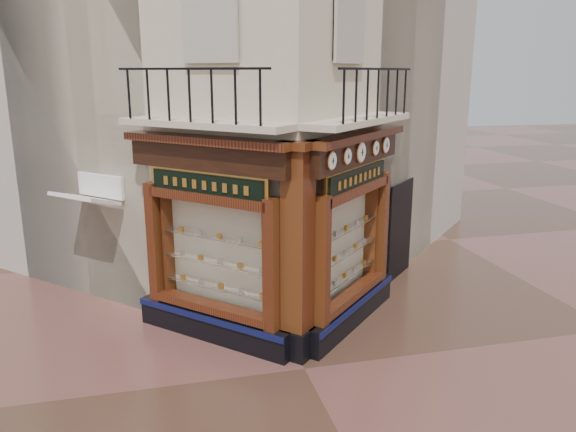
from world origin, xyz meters
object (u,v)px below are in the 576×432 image
object	(u,v)px
corner_pilaster	(298,256)
clock_a	(331,161)
clock_d	(375,148)
signboard_right	(357,178)
clock_c	(361,152)
awning	(95,309)
clock_b	(347,156)
signboard_left	(207,185)
clock_e	(385,145)

from	to	relation	value
corner_pilaster	clock_a	distance (m)	1.77
clock_d	signboard_right	bearing A→B (deg)	169.29
clock_c	awning	distance (m)	6.80
clock_c	clock_d	distance (m)	0.71
corner_pilaster	clock_c	bearing A→B (deg)	-14.72
clock_b	signboard_left	xyz separation A→B (m)	(-2.48, 0.59, -0.52)
clock_a	clock_b	size ratio (longest dim) A/B	1.07
corner_pilaster	clock_d	bearing A→B (deg)	-10.37
corner_pilaster	clock_e	distance (m)	3.36
corner_pilaster	clock_d	size ratio (longest dim) A/B	12.96
clock_d	clock_e	bearing A→B (deg)	-0.00
signboard_left	clock_b	bearing A→B (deg)	-148.44
signboard_left	awning	bearing A→B (deg)	3.32
clock_a	awning	size ratio (longest dim) A/B	0.24
clock_b	clock_d	world-z (taller)	same
signboard_right	clock_e	bearing A→B (deg)	-5.56
clock_d	clock_e	distance (m)	0.55
clock_d	awning	xyz separation A→B (m)	(-5.78, 1.77, -3.62)
clock_b	corner_pilaster	bearing A→B (deg)	157.30
awning	signboard_right	xyz separation A→B (m)	(5.29, -2.11, 3.10)
clock_a	clock_d	world-z (taller)	clock_a
clock_e	signboard_right	bearing A→B (deg)	174.44
clock_a	awning	xyz separation A→B (m)	(-4.41, 3.14, -3.62)
clock_b	awning	xyz separation A→B (m)	(-4.85, 2.70, -3.62)
clock_a	awning	distance (m)	6.52
clock_a	clock_c	distance (m)	1.23
clock_b	awning	size ratio (longest dim) A/B	0.23
corner_pilaster	clock_c	world-z (taller)	corner_pilaster
clock_a	awning	world-z (taller)	clock_a
clock_a	clock_d	xyz separation A→B (m)	(1.37, 1.37, 0.00)
clock_a	clock_c	bearing A→B (deg)	0.00
clock_c	awning	xyz separation A→B (m)	(-5.28, 2.28, -3.62)
clock_c	clock_e	distance (m)	1.26
clock_d	clock_b	bearing A→B (deg)	-180.00
signboard_right	signboard_left	bearing A→B (deg)	135.00
clock_d	clock_a	bearing A→B (deg)	-180.00
clock_c	signboard_right	bearing A→B (deg)	41.51
clock_e	awning	size ratio (longest dim) A/B	0.25
clock_a	clock_e	size ratio (longest dim) A/B	0.96
clock_c	signboard_left	bearing A→B (deg)	131.73
clock_d	signboard_left	world-z (taller)	clock_d
clock_a	signboard_left	world-z (taller)	clock_a
clock_c	awning	bearing A→B (deg)	111.68
clock_a	signboard_right	world-z (taller)	clock_a
clock_b	signboard_left	bearing A→B (deg)	121.56
corner_pilaster	signboard_right	xyz separation A→B (m)	(1.46, 1.01, 1.15)
signboard_left	clock_e	bearing A→B (deg)	-124.20
corner_pilaster	clock_a	size ratio (longest dim) A/B	12.12
clock_e	signboard_left	size ratio (longest dim) A/B	0.18
clock_e	awning	distance (m)	7.29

